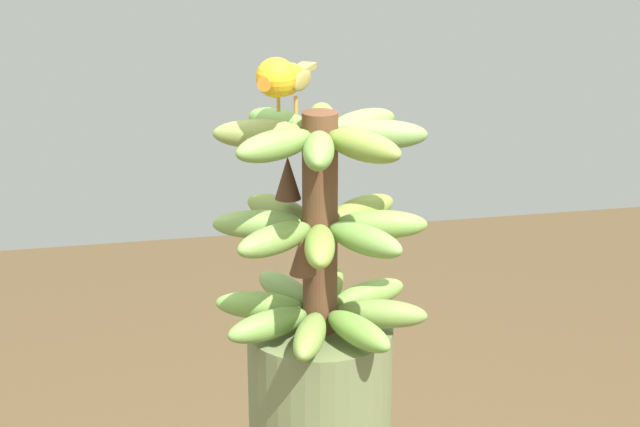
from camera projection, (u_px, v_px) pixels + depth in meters
The scene contains 2 objects.
banana_bunch at pixel (319, 224), 1.42m from camera, with size 0.30×0.30×0.31m.
perched_bird at pixel (282, 79), 1.34m from camera, with size 0.16×0.10×0.08m.
Camera 1 is at (1.31, -0.26, 1.97)m, focal length 58.76 mm.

